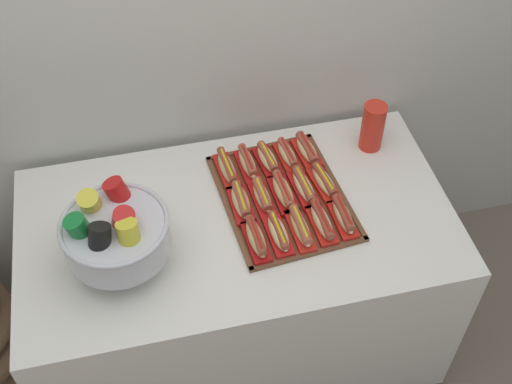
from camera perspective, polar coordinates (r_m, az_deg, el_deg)
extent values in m
plane|color=#7A6B5B|center=(2.83, -1.34, -12.46)|extent=(10.00, 10.00, 0.00)
cube|color=beige|center=(2.20, -4.66, 16.06)|extent=(6.00, 0.10, 2.60)
cube|color=white|center=(2.48, -1.51, -7.81)|extent=(1.45, 0.79, 0.73)
cylinder|color=black|center=(2.81, 12.29, -14.26)|extent=(0.05, 0.05, 0.04)
cylinder|color=black|center=(2.96, -14.05, -9.76)|extent=(0.05, 0.05, 0.04)
cylinder|color=black|center=(3.06, 8.66, -5.68)|extent=(0.05, 0.05, 0.04)
cube|color=brown|center=(2.25, 2.35, -0.50)|extent=(0.45, 0.56, 0.01)
cube|color=brown|center=(2.10, 4.69, -5.31)|extent=(0.40, 0.05, 0.01)
cube|color=brown|center=(2.41, 0.32, 3.91)|extent=(0.40, 0.05, 0.01)
cube|color=brown|center=(2.21, -2.41, -1.54)|extent=(0.06, 0.52, 0.01)
cube|color=brown|center=(2.30, 6.92, 0.74)|extent=(0.06, 0.52, 0.01)
cube|color=#B21414|center=(2.11, 0.01, -4.39)|extent=(0.07, 0.18, 0.02)
ellipsoid|color=tan|center=(2.09, 0.01, -3.99)|extent=(0.06, 0.16, 0.04)
cylinder|color=brown|center=(2.08, 0.01, -3.77)|extent=(0.04, 0.16, 0.03)
cylinder|color=red|center=(2.07, 0.01, -3.56)|extent=(0.02, 0.13, 0.01)
cube|color=red|center=(2.12, 1.94, -3.89)|extent=(0.07, 0.17, 0.02)
ellipsoid|color=beige|center=(2.11, 1.96, -3.53)|extent=(0.06, 0.16, 0.04)
cylinder|color=brown|center=(2.10, 1.97, -3.33)|extent=(0.04, 0.15, 0.03)
cylinder|color=yellow|center=(2.09, 1.97, -3.13)|extent=(0.02, 0.13, 0.01)
cube|color=red|center=(2.14, 3.84, -3.40)|extent=(0.07, 0.18, 0.02)
ellipsoid|color=#E0BC7F|center=(2.12, 3.87, -3.03)|extent=(0.05, 0.17, 0.04)
cylinder|color=#A8563D|center=(2.12, 3.88, -2.83)|extent=(0.04, 0.16, 0.03)
cylinder|color=yellow|center=(2.10, 3.90, -2.58)|extent=(0.01, 0.13, 0.01)
cube|color=red|center=(2.16, 5.70, -2.91)|extent=(0.07, 0.18, 0.02)
ellipsoid|color=beige|center=(2.14, 5.74, -2.53)|extent=(0.06, 0.16, 0.04)
cylinder|color=brown|center=(2.14, 5.77, -2.32)|extent=(0.04, 0.16, 0.03)
cylinder|color=red|center=(2.13, 5.80, -2.10)|extent=(0.02, 0.14, 0.01)
cube|color=red|center=(2.18, 7.52, -2.43)|extent=(0.06, 0.17, 0.02)
ellipsoid|color=beige|center=(2.17, 7.58, -2.03)|extent=(0.05, 0.16, 0.04)
cylinder|color=brown|center=(2.16, 7.62, -1.81)|extent=(0.04, 0.15, 0.03)
cylinder|color=red|center=(2.15, 7.66, -1.56)|extent=(0.01, 0.13, 0.01)
cube|color=red|center=(2.21, -1.31, -1.17)|extent=(0.07, 0.17, 0.02)
ellipsoid|color=tan|center=(2.19, -1.32, -0.80)|extent=(0.06, 0.16, 0.04)
cylinder|color=#9E4C38|center=(2.18, -1.33, -0.59)|extent=(0.04, 0.15, 0.03)
cylinder|color=yellow|center=(2.17, -1.33, -0.34)|extent=(0.01, 0.13, 0.01)
cube|color=red|center=(2.22, 0.54, -0.72)|extent=(0.07, 0.16, 0.02)
ellipsoid|color=beige|center=(2.21, 0.54, -0.37)|extent=(0.06, 0.15, 0.04)
cylinder|color=#A8563D|center=(2.20, 0.54, -0.18)|extent=(0.04, 0.14, 0.03)
cylinder|color=yellow|center=(2.19, 0.54, 0.08)|extent=(0.02, 0.12, 0.01)
cube|color=#B21414|center=(2.24, 2.36, -0.28)|extent=(0.08, 0.18, 0.02)
ellipsoid|color=tan|center=(2.23, 2.37, 0.07)|extent=(0.06, 0.17, 0.04)
cylinder|color=#A8563D|center=(2.22, 2.38, 0.27)|extent=(0.04, 0.16, 0.03)
cylinder|color=red|center=(2.21, 2.39, 0.50)|extent=(0.02, 0.14, 0.01)
cube|color=red|center=(2.26, 4.15, 0.16)|extent=(0.08, 0.18, 0.02)
ellipsoid|color=beige|center=(2.25, 4.17, 0.49)|extent=(0.07, 0.17, 0.04)
cylinder|color=#9E4C38|center=(2.24, 4.19, 0.68)|extent=(0.05, 0.16, 0.03)
cylinder|color=yellow|center=(2.23, 4.21, 0.92)|extent=(0.02, 0.14, 0.01)
cube|color=red|center=(2.28, 5.91, 0.59)|extent=(0.09, 0.18, 0.02)
ellipsoid|color=#E0BC7F|center=(2.27, 5.94, 0.93)|extent=(0.07, 0.17, 0.04)
cylinder|color=brown|center=(2.26, 5.97, 1.12)|extent=(0.05, 0.15, 0.03)
cylinder|color=yellow|center=(2.25, 5.99, 1.35)|extent=(0.03, 0.13, 0.01)
cube|color=red|center=(2.32, -2.51, 1.76)|extent=(0.08, 0.18, 0.02)
ellipsoid|color=tan|center=(2.30, -2.53, 2.14)|extent=(0.06, 0.17, 0.04)
cylinder|color=brown|center=(2.29, -2.54, 2.36)|extent=(0.04, 0.17, 0.03)
cylinder|color=yellow|center=(2.28, -2.55, 2.58)|extent=(0.02, 0.14, 0.01)
cube|color=red|center=(2.33, -0.74, 2.17)|extent=(0.07, 0.17, 0.02)
ellipsoid|color=beige|center=(2.31, -0.75, 2.58)|extent=(0.06, 0.16, 0.04)
cylinder|color=#A8563D|center=(2.30, -0.75, 2.81)|extent=(0.04, 0.15, 0.03)
cylinder|color=red|center=(2.29, -0.75, 3.04)|extent=(0.02, 0.12, 0.01)
cube|color=#B21414|center=(2.35, 1.01, 2.57)|extent=(0.09, 0.17, 0.02)
ellipsoid|color=beige|center=(2.33, 1.01, 2.93)|extent=(0.07, 0.15, 0.04)
cylinder|color=#9E4C38|center=(2.32, 1.02, 3.12)|extent=(0.05, 0.14, 0.03)
cylinder|color=yellow|center=(2.32, 1.02, 3.35)|extent=(0.02, 0.12, 0.01)
cube|color=red|center=(2.37, 2.73, 2.97)|extent=(0.07, 0.16, 0.02)
ellipsoid|color=beige|center=(2.35, 2.75, 3.31)|extent=(0.06, 0.15, 0.04)
cylinder|color=#A8563D|center=(2.34, 2.75, 3.50)|extent=(0.04, 0.14, 0.03)
cylinder|color=red|center=(2.34, 2.77, 3.70)|extent=(0.02, 0.12, 0.01)
cube|color=red|center=(2.39, 4.42, 3.36)|extent=(0.08, 0.17, 0.02)
ellipsoid|color=#E0BC7F|center=(2.37, 4.45, 3.69)|extent=(0.07, 0.16, 0.04)
cylinder|color=#9E4C38|center=(2.37, 4.47, 3.88)|extent=(0.05, 0.15, 0.03)
cylinder|color=red|center=(2.36, 4.49, 4.13)|extent=(0.02, 0.13, 0.01)
cylinder|color=silver|center=(2.12, -11.48, -5.81)|extent=(0.22, 0.22, 0.02)
cone|color=silver|center=(2.09, -11.64, -5.18)|extent=(0.08, 0.08, 0.06)
cylinder|color=silver|center=(2.02, -12.00, -3.71)|extent=(0.32, 0.32, 0.11)
torus|color=silver|center=(1.98, -12.25, -2.70)|extent=(0.33, 0.33, 0.02)
cylinder|color=red|center=(1.99, -11.52, -2.64)|extent=(0.11, 0.12, 0.15)
cylinder|color=red|center=(2.05, -11.65, -0.42)|extent=(0.12, 0.11, 0.15)
cylinder|color=yellow|center=(2.05, -14.07, -1.15)|extent=(0.10, 0.12, 0.14)
cylinder|color=#197A33|center=(1.99, -14.86, -3.40)|extent=(0.09, 0.07, 0.13)
cylinder|color=black|center=(1.95, -13.41, -4.46)|extent=(0.09, 0.11, 0.15)
cylinder|color=yellow|center=(1.94, -10.89, -4.14)|extent=(0.08, 0.11, 0.14)
cylinder|color=red|center=(2.43, 9.99, 5.03)|extent=(0.08, 0.08, 0.12)
cylinder|color=red|center=(2.41, 10.06, 5.41)|extent=(0.08, 0.08, 0.12)
cylinder|color=red|center=(2.40, 10.13, 5.80)|extent=(0.08, 0.08, 0.12)
cylinder|color=red|center=(2.38, 10.20, 6.20)|extent=(0.08, 0.08, 0.12)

